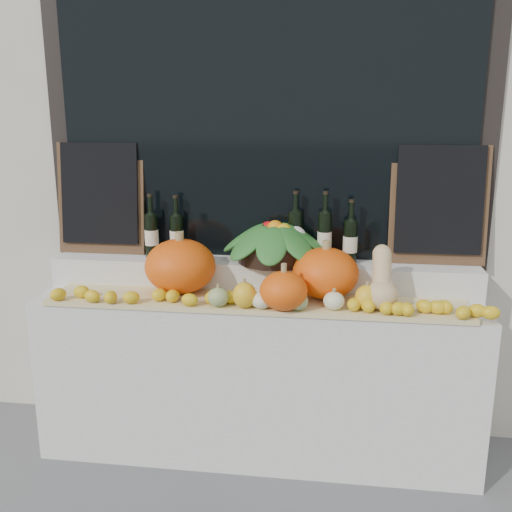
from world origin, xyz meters
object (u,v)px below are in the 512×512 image
Objects in this scene: pumpkin_right at (326,273)px; produce_bowl at (275,241)px; butternut_squash at (382,284)px; wine_bottle_tall at (295,236)px; pumpkin_left at (180,266)px.

pumpkin_right is 0.55× the size of produce_bowl.
butternut_squash is 0.57m from wine_bottle_tall.
wine_bottle_tall is at bearing 22.94° from produce_bowl.
wine_bottle_tall is at bearing 128.15° from pumpkin_right.
butternut_squash is at bearing -28.29° from produce_bowl.
produce_bowl is (0.47, 0.18, 0.11)m from pumpkin_left.
butternut_squash is at bearing -37.48° from wine_bottle_tall.
produce_bowl is 1.61× the size of wine_bottle_tall.
butternut_squash is at bearing -6.20° from pumpkin_left.
butternut_squash is (1.02, -0.11, -0.02)m from pumpkin_left.
pumpkin_left is 0.75m from pumpkin_right.
wine_bottle_tall is (-0.44, 0.34, 0.15)m from butternut_squash.
produce_bowl is at bearing -157.06° from wine_bottle_tall.
pumpkin_left is 0.98× the size of wine_bottle_tall.
wine_bottle_tall reaches higher than butternut_squash.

